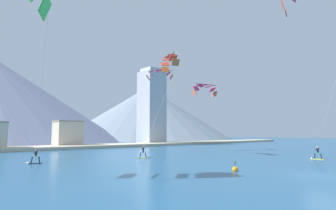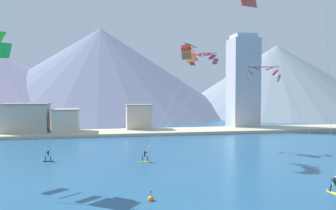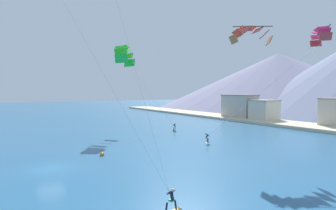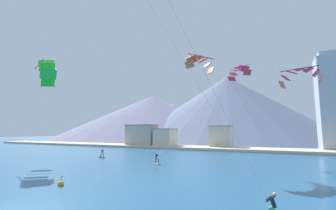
{
  "view_description": "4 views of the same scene",
  "coord_description": "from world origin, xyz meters",
  "px_view_note": "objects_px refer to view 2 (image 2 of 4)",
  "views": [
    {
      "loc": [
        -24.02,
        -8.07,
        3.52
      ],
      "look_at": [
        0.92,
        19.84,
        7.58
      ],
      "focal_mm": 28.0,
      "sensor_mm": 36.0,
      "label": 1
    },
    {
      "loc": [
        -6.49,
        -22.79,
        9.98
      ],
      "look_at": [
        0.14,
        13.25,
        8.4
      ],
      "focal_mm": 35.0,
      "sensor_mm": 36.0,
      "label": 2
    },
    {
      "loc": [
        29.29,
        -3.97,
        8.0
      ],
      "look_at": [
        -0.31,
        14.65,
        6.25
      ],
      "focal_mm": 28.0,
      "sensor_mm": 36.0,
      "label": 3
    },
    {
      "loc": [
        15.54,
        -8.72,
        5.0
      ],
      "look_at": [
        2.5,
        18.42,
        8.55
      ],
      "focal_mm": 24.0,
      "sensor_mm": 36.0,
      "label": 4
    }
  ],
  "objects_px": {
    "parafoil_kite_near_lead": "(203,58)",
    "parafoil_kite_distant_low_drift": "(263,72)",
    "kitesurfer_near_trail": "(47,158)",
    "parafoil_kite_distant_high_outer": "(188,51)",
    "race_marker_buoy": "(151,199)",
    "kitesurfer_mid_center": "(333,187)",
    "kitesurfer_near_lead": "(146,158)"
  },
  "relations": [
    {
      "from": "parafoil_kite_near_lead",
      "to": "parafoil_kite_distant_low_drift",
      "type": "xyz_separation_m",
      "value": [
        9.22,
        -4.15,
        -2.55
      ]
    },
    {
      "from": "parafoil_kite_distant_low_drift",
      "to": "kitesurfer_near_trail",
      "type": "bearing_deg",
      "value": -175.18
    },
    {
      "from": "parafoil_kite_distant_high_outer",
      "to": "parafoil_kite_near_lead",
      "type": "bearing_deg",
      "value": 60.03
    },
    {
      "from": "parafoil_kite_distant_high_outer",
      "to": "parafoil_kite_distant_low_drift",
      "type": "relative_size",
      "value": 1.0
    },
    {
      "from": "parafoil_kite_distant_high_outer",
      "to": "parafoil_kite_distant_low_drift",
      "type": "xyz_separation_m",
      "value": [
        13.91,
        3.98,
        -2.7
      ]
    },
    {
      "from": "kitesurfer_near_trail",
      "to": "race_marker_buoy",
      "type": "xyz_separation_m",
      "value": [
        12.36,
        -19.09,
        -0.36
      ]
    },
    {
      "from": "kitesurfer_mid_center",
      "to": "parafoil_kite_distant_low_drift",
      "type": "height_order",
      "value": "parafoil_kite_distant_low_drift"
    },
    {
      "from": "kitesurfer_near_trail",
      "to": "parafoil_kite_near_lead",
      "type": "distance_m",
      "value": 30.03
    },
    {
      "from": "parafoil_kite_distant_low_drift",
      "to": "race_marker_buoy",
      "type": "height_order",
      "value": "parafoil_kite_distant_low_drift"
    },
    {
      "from": "kitesurfer_mid_center",
      "to": "parafoil_kite_distant_high_outer",
      "type": "height_order",
      "value": "parafoil_kite_distant_high_outer"
    },
    {
      "from": "kitesurfer_mid_center",
      "to": "parafoil_kite_near_lead",
      "type": "xyz_separation_m",
      "value": [
        -5.23,
        27.07,
        15.14
      ]
    },
    {
      "from": "race_marker_buoy",
      "to": "parafoil_kite_distant_high_outer",
      "type": "bearing_deg",
      "value": 66.3
    },
    {
      "from": "kitesurfer_near_lead",
      "to": "kitesurfer_mid_center",
      "type": "xyz_separation_m",
      "value": [
        16.35,
        -17.05,
        0.02
      ]
    },
    {
      "from": "kitesurfer_near_lead",
      "to": "kitesurfer_near_trail",
      "type": "relative_size",
      "value": 0.98
    },
    {
      "from": "race_marker_buoy",
      "to": "parafoil_kite_distant_low_drift",
      "type": "bearing_deg",
      "value": 45.21
    },
    {
      "from": "kitesurfer_near_trail",
      "to": "kitesurfer_near_lead",
      "type": "bearing_deg",
      "value": -12.2
    },
    {
      "from": "kitesurfer_near_trail",
      "to": "kitesurfer_mid_center",
      "type": "distance_m",
      "value": 36.22
    },
    {
      "from": "parafoil_kite_near_lead",
      "to": "race_marker_buoy",
      "type": "relative_size",
      "value": 14.93
    },
    {
      "from": "kitesurfer_mid_center",
      "to": "parafoil_kite_near_lead",
      "type": "relative_size",
      "value": 0.12
    },
    {
      "from": "kitesurfer_near_trail",
      "to": "race_marker_buoy",
      "type": "height_order",
      "value": "kitesurfer_near_trail"
    },
    {
      "from": "kitesurfer_near_lead",
      "to": "parafoil_kite_near_lead",
      "type": "height_order",
      "value": "parafoil_kite_near_lead"
    },
    {
      "from": "parafoil_kite_near_lead",
      "to": "kitesurfer_near_trail",
      "type": "bearing_deg",
      "value": -164.27
    },
    {
      "from": "parafoil_kite_near_lead",
      "to": "race_marker_buoy",
      "type": "height_order",
      "value": "parafoil_kite_near_lead"
    },
    {
      "from": "kitesurfer_mid_center",
      "to": "parafoil_kite_distant_low_drift",
      "type": "distance_m",
      "value": 26.45
    },
    {
      "from": "parafoil_kite_near_lead",
      "to": "parafoil_kite_distant_high_outer",
      "type": "height_order",
      "value": "parafoil_kite_distant_high_outer"
    },
    {
      "from": "kitesurfer_near_lead",
      "to": "kitesurfer_near_trail",
      "type": "height_order",
      "value": "kitesurfer_near_trail"
    },
    {
      "from": "kitesurfer_near_trail",
      "to": "parafoil_kite_distant_low_drift",
      "type": "height_order",
      "value": "parafoil_kite_distant_low_drift"
    },
    {
      "from": "kitesurfer_near_trail",
      "to": "parafoil_kite_distant_high_outer",
      "type": "bearing_deg",
      "value": -3.1
    },
    {
      "from": "parafoil_kite_distant_low_drift",
      "to": "race_marker_buoy",
      "type": "distance_m",
      "value": 33.57
    },
    {
      "from": "parafoil_kite_distant_high_outer",
      "to": "race_marker_buoy",
      "type": "xyz_separation_m",
      "value": [
        -7.9,
        -17.99,
        -15.68
      ]
    },
    {
      "from": "kitesurfer_near_lead",
      "to": "kitesurfer_near_trail",
      "type": "bearing_deg",
      "value": 167.8
    },
    {
      "from": "parafoil_kite_near_lead",
      "to": "kitesurfer_mid_center",
      "type": "bearing_deg",
      "value": -79.06
    }
  ]
}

